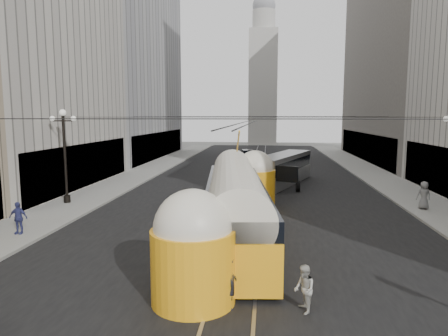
% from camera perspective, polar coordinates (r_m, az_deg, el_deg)
% --- Properties ---
extents(road, '(20.00, 85.00, 0.02)m').
position_cam_1_polar(road, '(40.62, 4.61, -1.17)').
color(road, black).
rests_on(road, ground).
extents(sidewalk_left, '(4.00, 72.00, 0.15)m').
position_cam_1_polar(sidewalk_left, '(45.96, -10.39, -0.16)').
color(sidewalk_left, gray).
rests_on(sidewalk_left, ground).
extents(sidewalk_right, '(4.00, 72.00, 0.15)m').
position_cam_1_polar(sidewalk_right, '(45.40, 20.06, -0.59)').
color(sidewalk_right, gray).
rests_on(sidewalk_right, ground).
extents(rail_left, '(0.12, 85.00, 0.04)m').
position_cam_1_polar(rail_left, '(40.65, 3.55, -1.15)').
color(rail_left, gray).
rests_on(rail_left, ground).
extents(rail_right, '(0.12, 85.00, 0.04)m').
position_cam_1_polar(rail_right, '(40.61, 5.67, -1.18)').
color(rail_right, gray).
rests_on(rail_right, ground).
extents(building_left_far, '(12.60, 28.60, 28.60)m').
position_cam_1_polar(building_left_far, '(60.07, -14.93, 15.10)').
color(building_left_far, '#999999').
rests_on(building_left_far, ground).
extents(building_right_far, '(12.60, 32.60, 32.60)m').
position_cam_1_polar(building_right_far, '(59.66, 25.73, 16.62)').
color(building_right_far, '#514C47').
rests_on(building_right_far, ground).
extents(distant_tower, '(6.00, 6.00, 31.36)m').
position_cam_1_polar(distant_tower, '(88.10, 5.61, 13.23)').
color(distant_tower, '#B2AFA8').
rests_on(distant_tower, ground).
extents(lamppost_left_mid, '(1.86, 0.44, 6.37)m').
position_cam_1_polar(lamppost_left_mid, '(29.16, -21.81, 2.33)').
color(lamppost_left_mid, black).
rests_on(lamppost_left_mid, sidewalk_left).
extents(catenary, '(25.00, 72.00, 0.23)m').
position_cam_1_polar(catenary, '(39.15, 4.83, 7.15)').
color(catenary, black).
rests_on(catenary, ground).
extents(streetcar, '(4.32, 17.36, 3.83)m').
position_cam_1_polar(streetcar, '(20.11, 1.57, -4.65)').
color(streetcar, '#FFAA16').
rests_on(streetcar, ground).
extents(city_bus, '(5.77, 10.98, 2.69)m').
position_cam_1_polar(city_bus, '(36.01, 8.38, 0.03)').
color(city_bus, gray).
rests_on(city_bus, ground).
extents(sedan_white_far, '(2.90, 4.85, 1.43)m').
position_cam_1_polar(sedan_white_far, '(54.39, 9.96, 1.62)').
color(sedan_white_far, silver).
rests_on(sedan_white_far, ground).
extents(sedan_dark_far, '(2.46, 4.30, 1.28)m').
position_cam_1_polar(sedan_dark_far, '(56.97, 3.39, 1.91)').
color(sedan_dark_far, black).
rests_on(sedan_dark_far, ground).
extents(pedestrian_crossing_a, '(0.45, 0.64, 1.68)m').
position_cam_1_polar(pedestrian_crossing_a, '(13.16, 0.91, -16.06)').
color(pedestrian_crossing_a, black).
rests_on(pedestrian_crossing_a, ground).
extents(pedestrian_crossing_b, '(0.71, 0.83, 1.51)m').
position_cam_1_polar(pedestrian_crossing_b, '(13.16, 11.38, -16.59)').
color(pedestrian_crossing_b, '#B5B4A9').
rests_on(pedestrian_crossing_b, ground).
extents(pedestrian_sidewalk_right, '(0.91, 0.59, 1.79)m').
position_cam_1_polar(pedestrian_sidewalk_right, '(28.56, 26.65, -3.50)').
color(pedestrian_sidewalk_right, slate).
rests_on(pedestrian_sidewalk_right, sidewalk_right).
extents(pedestrian_sidewalk_left, '(0.97, 0.55, 1.64)m').
position_cam_1_polar(pedestrian_sidewalk_left, '(22.81, -27.34, -6.34)').
color(pedestrian_sidewalk_left, navy).
rests_on(pedestrian_sidewalk_left, sidewalk_left).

